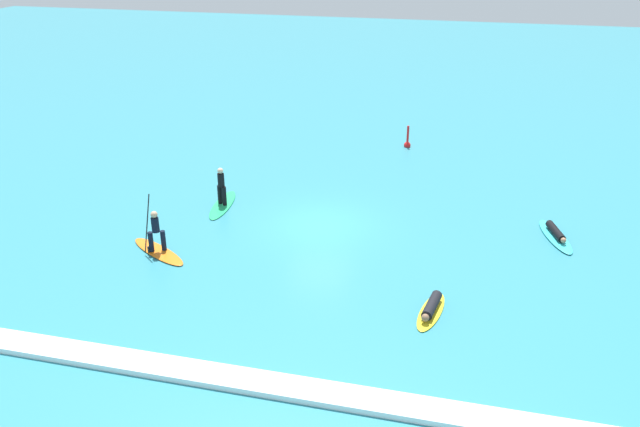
% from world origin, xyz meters
% --- Properties ---
extents(ground_plane, '(120.00, 120.00, 0.00)m').
position_xyz_m(ground_plane, '(0.00, 0.00, 0.00)').
color(ground_plane, teal).
rests_on(ground_plane, ground).
extents(surfer_on_green_board, '(1.08, 3.22, 1.76)m').
position_xyz_m(surfer_on_green_board, '(-4.61, 0.85, 0.41)').
color(surfer_on_green_board, '#23B266').
rests_on(surfer_on_green_board, ground_plane).
extents(surfer_on_orange_board, '(3.02, 2.22, 2.37)m').
position_xyz_m(surfer_on_orange_board, '(-5.35, -3.83, 0.37)').
color(surfer_on_orange_board, orange).
rests_on(surfer_on_orange_board, ground_plane).
extents(surfer_on_teal_board, '(1.52, 3.13, 0.41)m').
position_xyz_m(surfer_on_teal_board, '(9.31, 1.06, 0.13)').
color(surfer_on_teal_board, '#33C6CC').
rests_on(surfer_on_teal_board, ground_plane).
extents(surfer_on_yellow_board, '(1.05, 2.50, 0.42)m').
position_xyz_m(surfer_on_yellow_board, '(5.00, -5.49, 0.16)').
color(surfer_on_yellow_board, yellow).
rests_on(surfer_on_yellow_board, ground_plane).
extents(marker_buoy, '(0.37, 0.37, 1.29)m').
position_xyz_m(marker_buoy, '(2.30, 10.80, 0.22)').
color(marker_buoy, red).
rests_on(marker_buoy, ground_plane).
extents(wave_crest, '(21.67, 0.90, 0.18)m').
position_xyz_m(wave_crest, '(0.00, -10.18, 0.09)').
color(wave_crest, white).
rests_on(wave_crest, ground_plane).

